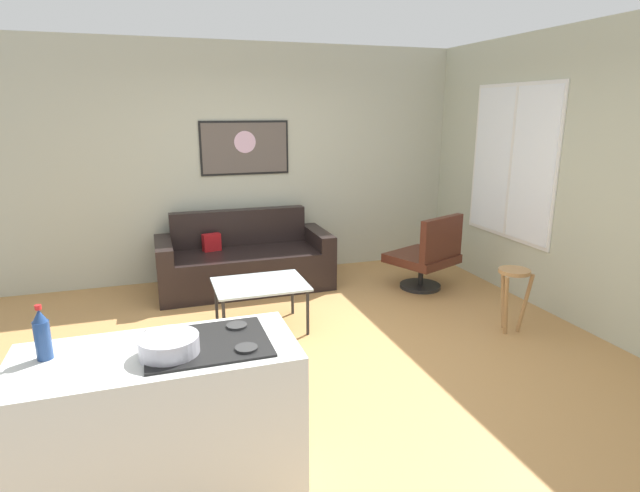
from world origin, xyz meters
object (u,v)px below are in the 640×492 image
bar_stool (513,285)px  soda_bottle (42,335)px  mixing_bowl (169,346)px  wall_painting (245,148)px  couch (244,263)px  coffee_table (260,287)px  armchair (428,255)px

bar_stool → soda_bottle: (-3.64, -1.21, 0.56)m
mixing_bowl → wall_painting: bearing=74.3°
bar_stool → wall_painting: wall_painting is taller
couch → soda_bottle: 3.64m
coffee_table → mixing_bowl: (-0.87, -2.15, 0.52)m
bar_stool → mixing_bowl: 3.41m
wall_painting → soda_bottle: bearing=-113.8°
mixing_bowl → wall_painting: size_ratio=0.27×
armchair → mixing_bowl: 3.97m
armchair → wall_painting: 2.51m
armchair → bar_stool: armchair is taller
bar_stool → couch: bearing=136.6°
soda_bottle → coffee_table: bearing=54.4°
wall_painting → couch: bearing=-106.3°
armchair → mixing_bowl: (-2.93, -2.63, 0.53)m
bar_stool → soda_bottle: size_ratio=2.27×
couch → bar_stool: couch is taller
bar_stool → soda_bottle: soda_bottle is taller
armchair → soda_bottle: bearing=-144.5°
armchair → couch: bearing=159.2°
couch → wall_painting: bearing=73.7°
coffee_table → wall_painting: size_ratio=0.80×
soda_bottle → wall_painting: wall_painting is taller
couch → wall_painting: wall_painting is taller
mixing_bowl → armchair: bearing=42.0°
coffee_table → armchair: (2.05, 0.48, -0.01)m
coffee_table → soda_bottle: soda_bottle is taller
coffee_table → soda_bottle: (-1.43, -2.00, 0.60)m
armchair → bar_stool: size_ratio=1.45×
armchair → mixing_bowl: mixing_bowl is taller
armchair → coffee_table: bearing=-166.7°
armchair → soda_bottle: (-3.48, -2.48, 0.60)m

